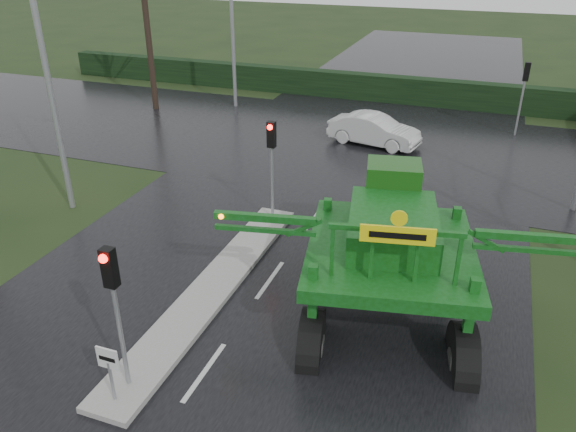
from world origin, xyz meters
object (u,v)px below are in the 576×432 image
(keep_left_sign, at_px, (109,366))
(street_light_left_near, at_px, (47,36))
(traffic_signal_mid, at_px, (272,150))
(crop_sprayer, at_px, (315,261))
(white_sedan, at_px, (373,145))
(traffic_signal_far, at_px, (525,83))
(traffic_signal_near, at_px, (113,290))

(keep_left_sign, bearing_deg, street_light_left_near, 132.59)
(keep_left_sign, relative_size, street_light_left_near, 0.14)
(keep_left_sign, height_order, street_light_left_near, street_light_left_near)
(traffic_signal_mid, bearing_deg, street_light_left_near, -167.79)
(traffic_signal_mid, relative_size, crop_sprayer, 0.41)
(keep_left_sign, distance_m, white_sedan, 17.91)
(traffic_signal_mid, xyz_separation_m, white_sedan, (1.58, 8.82, -2.59))
(keep_left_sign, distance_m, traffic_signal_far, 22.93)
(traffic_signal_mid, distance_m, traffic_signal_far, 14.75)
(street_light_left_near, relative_size, white_sedan, 2.36)
(traffic_signal_far, xyz_separation_m, crop_sprayer, (-4.54, -18.15, -0.29))
(traffic_signal_mid, bearing_deg, traffic_signal_near, -90.00)
(traffic_signal_far, relative_size, street_light_left_near, 0.35)
(traffic_signal_mid, distance_m, white_sedan, 9.32)
(traffic_signal_mid, bearing_deg, keep_left_sign, -90.00)
(traffic_signal_far, relative_size, white_sedan, 0.83)
(traffic_signal_far, bearing_deg, crop_sprayer, 75.97)
(keep_left_sign, relative_size, traffic_signal_far, 0.38)
(traffic_signal_near, xyz_separation_m, street_light_left_near, (-6.89, 7.01, 3.40))
(keep_left_sign, bearing_deg, traffic_signal_near, 90.00)
(traffic_signal_near, distance_m, crop_sprayer, 4.36)
(keep_left_sign, height_order, traffic_signal_far, traffic_signal_far)
(keep_left_sign, bearing_deg, white_sedan, 84.92)
(traffic_signal_near, distance_m, street_light_left_near, 10.40)
(traffic_signal_near, relative_size, street_light_left_near, 0.35)
(traffic_signal_near, height_order, street_light_left_near, street_light_left_near)
(traffic_signal_near, bearing_deg, traffic_signal_far, 69.64)
(traffic_signal_near, bearing_deg, crop_sprayer, 41.32)
(street_light_left_near, bearing_deg, keep_left_sign, -47.41)
(traffic_signal_near, xyz_separation_m, crop_sprayer, (3.26, 2.87, -0.29))
(traffic_signal_far, height_order, crop_sprayer, crop_sprayer)
(street_light_left_near, xyz_separation_m, crop_sprayer, (10.16, -4.14, -3.69))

